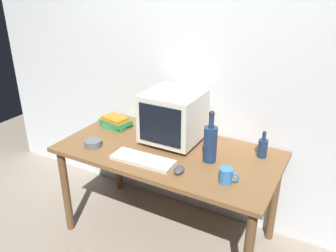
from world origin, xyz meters
TOP-DOWN VIEW (x-y plane):
  - ground_plane at (0.00, 0.00)m, footprint 6.00×6.00m
  - back_wall at (0.00, 0.44)m, footprint 4.00×0.08m
  - desk at (0.00, 0.00)m, footprint 1.51×0.76m
  - crt_monitor at (-0.03, 0.14)m, footprint 0.38×0.39m
  - keyboard at (-0.06, -0.22)m, footprint 0.42×0.16m
  - computer_mouse at (0.20, -0.22)m, footprint 0.07×0.11m
  - bottle_tall at (0.31, 0.00)m, footprint 0.09×0.09m
  - bottle_short at (0.59, 0.22)m, footprint 0.06×0.06m
  - book_stack at (-0.54, 0.14)m, footprint 0.25×0.19m
  - mug at (0.49, -0.19)m, footprint 0.12×0.08m
  - cd_spindle at (-0.49, -0.20)m, footprint 0.12×0.12m

SIDE VIEW (x-z plane):
  - ground_plane at x=0.00m, z-range 0.00..0.00m
  - desk at x=0.00m, z-range 0.27..0.99m
  - keyboard at x=-0.06m, z-range 0.72..0.74m
  - computer_mouse at x=0.20m, z-range 0.72..0.75m
  - cd_spindle at x=-0.49m, z-range 0.72..0.76m
  - book_stack at x=-0.54m, z-range 0.72..0.81m
  - mug at x=0.49m, z-range 0.72..0.81m
  - bottle_short at x=0.59m, z-range 0.69..0.88m
  - bottle_tall at x=0.31m, z-range 0.67..1.02m
  - crt_monitor at x=-0.03m, z-range 0.73..1.10m
  - back_wall at x=0.00m, z-range 0.00..2.50m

